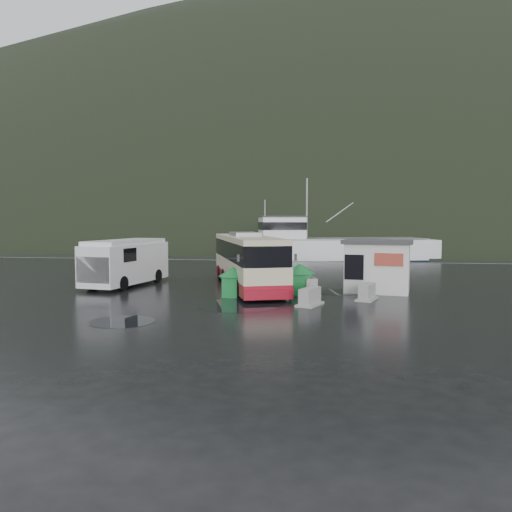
% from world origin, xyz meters
% --- Properties ---
extents(ground, '(160.00, 160.00, 0.00)m').
position_xyz_m(ground, '(0.00, 0.00, 0.00)').
color(ground, black).
rests_on(ground, ground).
extents(harbor_water, '(300.00, 180.00, 0.02)m').
position_xyz_m(harbor_water, '(0.00, 110.00, 0.00)').
color(harbor_water, black).
rests_on(harbor_water, ground).
extents(quay_edge, '(160.00, 0.60, 1.50)m').
position_xyz_m(quay_edge, '(0.00, 20.00, 0.00)').
color(quay_edge, '#999993').
rests_on(quay_edge, ground).
extents(headland, '(780.00, 540.00, 570.00)m').
position_xyz_m(headland, '(10.00, 250.00, 0.00)').
color(headland, black).
rests_on(headland, ground).
extents(coach_bus, '(6.32, 11.12, 3.06)m').
position_xyz_m(coach_bus, '(2.44, 2.15, 0.00)').
color(coach_bus, beige).
rests_on(coach_bus, ground).
extents(white_van, '(3.07, 6.55, 2.64)m').
position_xyz_m(white_van, '(-4.52, 1.87, 0.00)').
color(white_van, white).
rests_on(white_van, ground).
extents(waste_bin_left, '(1.13, 1.13, 1.46)m').
position_xyz_m(waste_bin_left, '(2.31, -1.14, 0.00)').
color(waste_bin_left, '#14712F').
rests_on(waste_bin_left, ground).
extents(waste_bin_right, '(1.19, 1.19, 1.58)m').
position_xyz_m(waste_bin_right, '(5.47, -0.06, 0.00)').
color(waste_bin_right, '#14712F').
rests_on(waste_bin_right, ground).
extents(dome_tent, '(2.41, 3.05, 1.08)m').
position_xyz_m(dome_tent, '(4.26, -1.07, 0.00)').
color(dome_tent, '#2B2C1A').
rests_on(dome_tent, ground).
extents(ticket_kiosk, '(3.84, 3.15, 2.71)m').
position_xyz_m(ticket_kiosk, '(9.37, 1.64, 0.00)').
color(ticket_kiosk, silver).
rests_on(ticket_kiosk, ground).
extents(jersey_barrier_a, '(1.18, 1.66, 0.75)m').
position_xyz_m(jersey_barrier_a, '(8.68, -1.14, 0.00)').
color(jersey_barrier_a, '#999993').
rests_on(jersey_barrier_a, ground).
extents(jersey_barrier_b, '(1.25, 1.91, 0.88)m').
position_xyz_m(jersey_barrier_b, '(5.93, 0.10, 0.00)').
color(jersey_barrier_b, '#999993').
rests_on(jersey_barrier_b, ground).
extents(jersey_barrier_c, '(1.24, 1.71, 0.77)m').
position_xyz_m(jersey_barrier_c, '(6.12, -3.05, 0.00)').
color(jersey_barrier_c, '#999993').
rests_on(jersey_barrier_c, ground).
extents(fishing_trawler, '(24.06, 11.26, 9.41)m').
position_xyz_m(fishing_trawler, '(6.74, 29.73, 0.00)').
color(fishing_trawler, white).
rests_on(fishing_trawler, ground).
extents(puddles, '(10.19, 13.68, 0.01)m').
position_xyz_m(puddles, '(3.22, -1.74, 0.01)').
color(puddles, black).
rests_on(puddles, ground).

